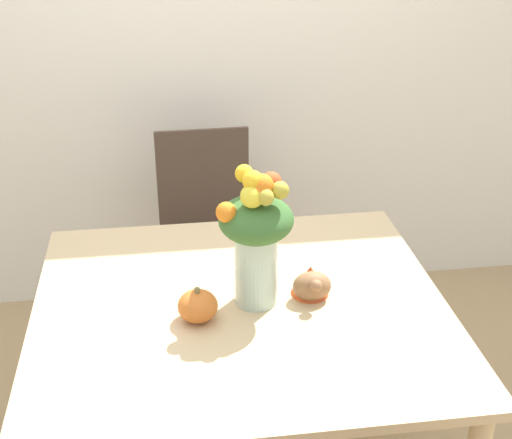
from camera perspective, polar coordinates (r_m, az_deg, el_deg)
The scene contains 6 objects.
wall_back at distance 3.24m, azimuth -4.36°, elevation 15.59°, with size 8.00×0.06×2.70m.
dining_table at distance 2.21m, azimuth -1.21°, elevation -8.85°, with size 1.23×1.12×0.78m.
flower_vase at distance 2.05m, azimuth 0.01°, elevation -1.17°, with size 0.23×0.23×0.44m.
pumpkin at distance 2.07m, azimuth -4.68°, elevation -6.91°, with size 0.12×0.12×0.11m.
turkey_figurine at distance 2.17m, azimuth 4.42°, elevation -5.06°, with size 0.12×0.16×0.10m.
dining_chair_near_window at distance 3.10m, azimuth -3.88°, elevation -1.80°, with size 0.43×0.43×0.96m.
Camera 1 is at (-0.20, -1.79, 1.96)m, focal length 50.00 mm.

